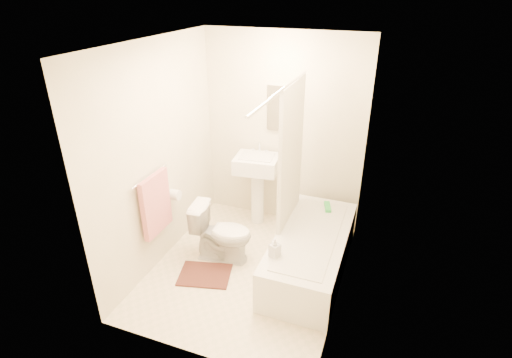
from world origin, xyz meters
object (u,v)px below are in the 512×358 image
at_px(toilet, 222,233).
at_px(bath_mat, 205,275).
at_px(soap_bottle, 275,248).
at_px(bathtub, 311,253).
at_px(sink, 257,187).

height_order(toilet, bath_mat, toilet).
bearing_deg(toilet, soap_bottle, -122.69).
bearing_deg(bathtub, sink, 140.84).
bearing_deg(bath_mat, soap_bottle, 0.47).
bearing_deg(toilet, bath_mat, 165.23).
height_order(bath_mat, soap_bottle, soap_bottle).
relative_size(bathtub, soap_bottle, 8.15).
xyz_separation_m(sink, bath_mat, (-0.16, -1.21, -0.51)).
bearing_deg(soap_bottle, bathtub, 61.95).
bearing_deg(soap_bottle, sink, 117.49).
distance_m(sink, soap_bottle, 1.36).
distance_m(bathtub, bath_mat, 1.17).
relative_size(bath_mat, soap_bottle, 2.71).
bearing_deg(soap_bottle, bath_mat, -179.53).
height_order(bathtub, bath_mat, bathtub).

